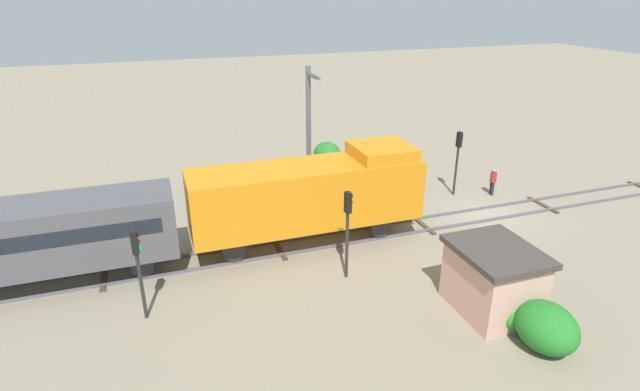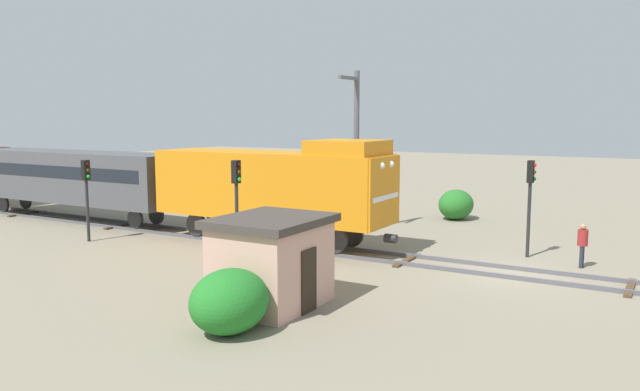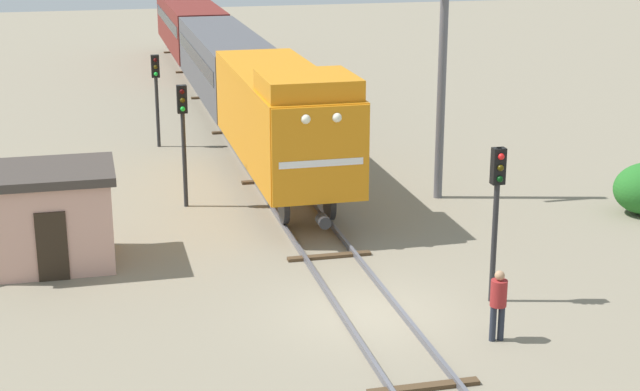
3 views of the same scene
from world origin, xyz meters
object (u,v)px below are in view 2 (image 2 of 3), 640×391
object	(u,v)px
locomotive	(274,184)
traffic_signal_far	(87,185)
passenger_car_leading	(73,175)
catenary_mast	(356,147)
relay_hut	(272,261)
worker_near_track	(583,242)
traffic_signal_near	(530,190)
traffic_signal_mid	(237,191)

from	to	relation	value
locomotive	traffic_signal_far	distance (m)	8.69
locomotive	traffic_signal_far	size ratio (longest dim) A/B	3.09
passenger_car_leading	traffic_signal_far	world-z (taller)	passenger_car_leading
catenary_mast	relay_hut	world-z (taller)	catenary_mast
passenger_car_leading	relay_hut	bearing A→B (deg)	-112.27
traffic_signal_far	worker_near_track	world-z (taller)	traffic_signal_far
passenger_car_leading	traffic_signal_far	bearing A→B (deg)	-123.54
locomotive	passenger_car_leading	distance (m)	13.34
passenger_car_leading	worker_near_track	size ratio (longest dim) A/B	8.24
passenger_car_leading	traffic_signal_far	size ratio (longest dim) A/B	3.73
locomotive	worker_near_track	bearing A→B (deg)	-79.10
traffic_signal_near	traffic_signal_far	xyz separation A→B (m)	(-6.80, 18.20, -0.14)
passenger_car_leading	locomotive	bearing A→B (deg)	-90.00
worker_near_track	traffic_signal_far	bearing A→B (deg)	131.56
traffic_signal_near	worker_near_track	world-z (taller)	traffic_signal_near
traffic_signal_far	traffic_signal_near	bearing A→B (deg)	-69.52
worker_near_track	catenary_mast	xyz separation A→B (m)	(2.54, 10.94, 3.22)
traffic_signal_mid	relay_hut	distance (m)	6.22
traffic_signal_near	worker_near_track	xyz separation A→B (m)	(-0.80, -2.16, -1.77)
locomotive	catenary_mast	bearing A→B (deg)	-17.11
traffic_signal_near	locomotive	bearing A→B (deg)	107.26
worker_near_track	relay_hut	world-z (taller)	relay_hut
locomotive	traffic_signal_far	bearing A→B (deg)	114.49
catenary_mast	passenger_car_leading	bearing A→B (deg)	108.39
catenary_mast	relay_hut	bearing A→B (deg)	-164.46
traffic_signal_near	catenary_mast	bearing A→B (deg)	78.80
traffic_signal_far	worker_near_track	distance (m)	21.29
traffic_signal_mid	traffic_signal_near	bearing A→B (deg)	-55.97
traffic_signal_mid	traffic_signal_far	xyz separation A→B (m)	(-0.20, 8.43, -0.18)
passenger_car_leading	relay_hut	distance (m)	19.82
passenger_car_leading	catenary_mast	distance (m)	15.75
traffic_signal_mid	passenger_car_leading	bearing A→B (deg)	76.22
worker_near_track	catenary_mast	bearing A→B (deg)	102.09
traffic_signal_near	traffic_signal_mid	bearing A→B (deg)	124.03
worker_near_track	relay_hut	bearing A→B (deg)	168.06
relay_hut	worker_near_track	bearing A→B (deg)	-37.08
traffic_signal_mid	locomotive	bearing A→B (deg)	8.78
traffic_signal_near	traffic_signal_far	size ratio (longest dim) A/B	1.06
passenger_car_leading	relay_hut	xyz separation A→B (m)	(-7.50, -18.31, -1.13)
passenger_car_leading	traffic_signal_near	distance (m)	23.85
passenger_car_leading	traffic_signal_near	bearing A→B (deg)	-82.29
relay_hut	catenary_mast	bearing A→B (deg)	15.54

